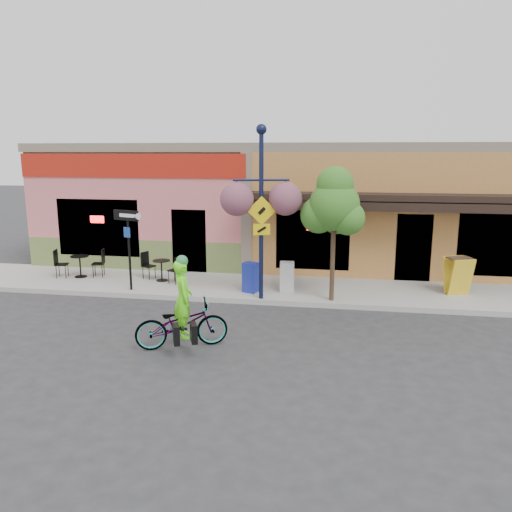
{
  "coord_description": "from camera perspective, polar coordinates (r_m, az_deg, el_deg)",
  "views": [
    {
      "loc": [
        2.05,
        -12.74,
        4.22
      ],
      "look_at": [
        -0.19,
        0.5,
        1.4
      ],
      "focal_mm": 35.0,
      "sensor_mm": 36.0,
      "label": 1
    }
  ],
  "objects": [
    {
      "name": "bicycle",
      "position": [
        11.09,
        -8.49,
        -7.7
      ],
      "size": [
        2.13,
        1.46,
        1.06
      ],
      "primitive_type": "imported",
      "rotation": [
        0.0,
        0.0,
        1.99
      ],
      "color": "maroon",
      "rests_on": "ground"
    },
    {
      "name": "one_way_sign",
      "position": [
        15.22,
        -14.28,
        0.62
      ],
      "size": [
        0.94,
        0.47,
        2.4
      ],
      "primitive_type": null,
      "rotation": [
        0.0,
        0.0,
        -0.31
      ],
      "color": "black",
      "rests_on": "sidewalk"
    },
    {
      "name": "lamp_post",
      "position": [
        13.66,
        0.6,
        4.83
      ],
      "size": [
        1.64,
        0.99,
        4.8
      ],
      "primitive_type": null,
      "rotation": [
        0.0,
        0.0,
        0.26
      ],
      "color": "#111838",
      "rests_on": "sidewalk"
    },
    {
      "name": "cyclist_rider",
      "position": [
        10.98,
        -8.29,
        -6.12
      ],
      "size": [
        0.63,
        0.74,
        1.71
      ],
      "primitive_type": "imported",
      "rotation": [
        0.0,
        0.0,
        1.99
      ],
      "color": "#66FF1A",
      "rests_on": "ground"
    },
    {
      "name": "newspaper_box_grey",
      "position": [
        14.76,
        3.56,
        -2.39
      ],
      "size": [
        0.45,
        0.41,
        0.88
      ],
      "primitive_type": null,
      "rotation": [
        0.0,
        0.0,
        0.09
      ],
      "color": "#B5B5B5",
      "rests_on": "sidewalk"
    },
    {
      "name": "building",
      "position": [
        20.44,
        3.81,
        6.3
      ],
      "size": [
        18.2,
        8.2,
        4.5
      ],
      "primitive_type": null,
      "color": "#CF6669",
      "rests_on": "ground"
    },
    {
      "name": "sidewalk",
      "position": [
        15.45,
        1.61,
        -3.71
      ],
      "size": [
        24.0,
        3.0,
        0.15
      ],
      "primitive_type": "cube",
      "color": "#9E9B93",
      "rests_on": "ground"
    },
    {
      "name": "ground",
      "position": [
        13.57,
        0.43,
        -6.25
      ],
      "size": [
        90.0,
        90.0,
        0.0
      ],
      "primitive_type": "plane",
      "color": "#2D2D30",
      "rests_on": "ground"
    },
    {
      "name": "newspaper_box_blue",
      "position": [
        14.68,
        -0.61,
        -2.44
      ],
      "size": [
        0.5,
        0.47,
        0.89
      ],
      "primitive_type": null,
      "rotation": [
        0.0,
        0.0,
        -0.36
      ],
      "color": "#19289A",
      "rests_on": "sidewalk"
    },
    {
      "name": "sandwich_board",
      "position": [
        15.41,
        22.46,
        -2.26
      ],
      "size": [
        0.78,
        0.68,
        1.1
      ],
      "primitive_type": null,
      "rotation": [
        0.0,
        0.0,
        0.35
      ],
      "color": "gold",
      "rests_on": "sidewalk"
    },
    {
      "name": "curb",
      "position": [
        14.07,
        0.79,
        -5.27
      ],
      "size": [
        24.0,
        0.12,
        0.15
      ],
      "primitive_type": "cube",
      "color": "#A8A59E",
      "rests_on": "ground"
    },
    {
      "name": "cafe_set_left",
      "position": [
        17.39,
        -19.47,
        -0.78
      ],
      "size": [
        1.71,
        1.14,
        0.94
      ],
      "primitive_type": null,
      "rotation": [
        0.0,
        0.0,
        0.25
      ],
      "color": "black",
      "rests_on": "sidewalk"
    },
    {
      "name": "cafe_set_right",
      "position": [
        16.22,
        -10.75,
        -1.28
      ],
      "size": [
        1.64,
        1.24,
        0.88
      ],
      "primitive_type": null,
      "rotation": [
        0.0,
        0.0,
        -0.39
      ],
      "color": "black",
      "rests_on": "sidewalk"
    },
    {
      "name": "street_tree",
      "position": [
        13.73,
        8.84,
        2.51
      ],
      "size": [
        1.54,
        1.54,
        3.74
      ],
      "primitive_type": null,
      "rotation": [
        0.0,
        0.0,
        0.06
      ],
      "color": "#3D7A26",
      "rests_on": "sidewalk"
    }
  ]
}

